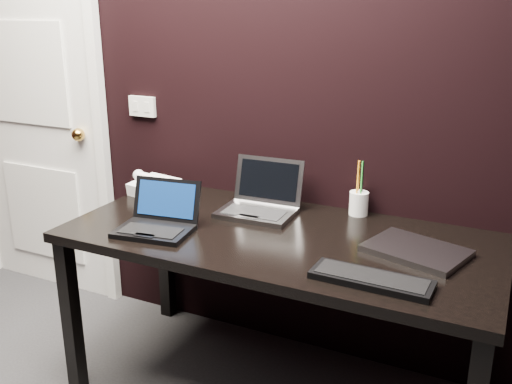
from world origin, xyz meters
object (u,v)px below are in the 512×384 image
at_px(desk_phone, 154,186).
at_px(closed_laptop, 416,251).
at_px(pen_cup, 359,202).
at_px(desk, 279,252).
at_px(netbook, 157,222).
at_px(ext_keyboard, 371,279).
at_px(door, 34,111).
at_px(silver_laptop, 260,204).
at_px(mobile_phone, 150,197).

bearing_deg(desk_phone, closed_laptop, -6.73).
relative_size(desk_phone, pen_cup, 1.05).
height_order(desk, netbook, netbook).
relative_size(ext_keyboard, pen_cup, 1.66).
relative_size(door, desk_phone, 8.54).
bearing_deg(silver_laptop, netbook, -127.45).
xyz_separation_m(door, desk, (1.65, -0.38, -0.38)).
bearing_deg(ext_keyboard, closed_laptop, 73.58).
relative_size(door, netbook, 6.61).
bearing_deg(closed_laptop, door, 171.31).
bearing_deg(desk_phone, pen_cup, 9.49).
bearing_deg(desk, ext_keyboard, -30.08).
height_order(netbook, pen_cup, pen_cup).
bearing_deg(netbook, silver_laptop, 52.55).
xyz_separation_m(ext_keyboard, closed_laptop, (0.09, 0.30, -0.00)).
bearing_deg(desk_phone, ext_keyboard, -20.85).
bearing_deg(mobile_phone, door, 162.23).
bearing_deg(mobile_phone, desk_phone, 117.05).
height_order(netbook, silver_laptop, silver_laptop).
relative_size(silver_laptop, desk_phone, 1.31).
bearing_deg(ext_keyboard, pen_cup, 109.81).
relative_size(silver_laptop, closed_laptop, 0.82).
distance_m(closed_laptop, mobile_phone, 1.19).
relative_size(netbook, mobile_phone, 3.28).
xyz_separation_m(door, pen_cup, (1.87, -0.03, -0.25)).
bearing_deg(silver_laptop, door, 172.74).
distance_m(desk, mobile_phone, 0.68).
bearing_deg(closed_laptop, pen_cup, 134.80).
bearing_deg(door, silver_laptop, -7.26).
xyz_separation_m(door, silver_laptop, (1.48, -0.19, -0.26)).
distance_m(closed_laptop, pen_cup, 0.43).
distance_m(desk, netbook, 0.50).
distance_m(silver_laptop, mobile_phone, 0.51).
distance_m(desk, pen_cup, 0.43).
xyz_separation_m(desk, ext_keyboard, (0.44, -0.25, 0.09)).
xyz_separation_m(ext_keyboard, desk_phone, (-1.17, 0.44, 0.03)).
relative_size(door, mobile_phone, 21.70).
relative_size(netbook, pen_cup, 1.35).
height_order(ext_keyboard, pen_cup, pen_cup).
bearing_deg(pen_cup, netbook, -141.90).
distance_m(door, desk, 1.73).
bearing_deg(silver_laptop, desk, -47.22).
bearing_deg(desk_phone, desk, -14.67).
relative_size(silver_laptop, pen_cup, 1.37).
bearing_deg(closed_laptop, silver_laptop, 168.33).
height_order(silver_laptop, pen_cup, pen_cup).
height_order(door, netbook, door).
xyz_separation_m(silver_laptop, ext_keyboard, (0.61, -0.44, -0.03)).
bearing_deg(desk, door, 167.18).
bearing_deg(netbook, ext_keyboard, -4.83).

